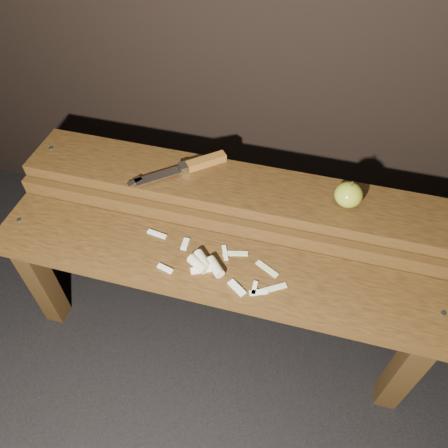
% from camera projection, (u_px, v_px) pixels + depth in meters
% --- Properties ---
extents(ground, '(60.00, 60.00, 0.00)m').
position_uv_depth(ground, '(219.00, 325.00, 1.46)').
color(ground, black).
extents(bench_front_tier, '(1.20, 0.20, 0.42)m').
position_uv_depth(bench_front_tier, '(212.00, 281.00, 1.16)').
color(bench_front_tier, black).
rests_on(bench_front_tier, ground).
extents(bench_rear_tier, '(1.20, 0.21, 0.50)m').
position_uv_depth(bench_rear_tier, '(234.00, 205.00, 1.26)').
color(bench_rear_tier, black).
rests_on(bench_rear_tier, ground).
extents(apple, '(0.07, 0.07, 0.08)m').
position_uv_depth(apple, '(349.00, 195.00, 1.12)').
color(apple, olive).
rests_on(apple, bench_rear_tier).
extents(knife, '(0.24, 0.20, 0.03)m').
position_uv_depth(knife, '(194.00, 165.00, 1.22)').
color(knife, brown).
rests_on(knife, bench_rear_tier).
extents(apple_scraps, '(0.40, 0.14, 0.03)m').
position_uv_depth(apple_scraps, '(210.00, 265.00, 1.10)').
color(apple_scraps, beige).
rests_on(apple_scraps, bench_front_tier).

